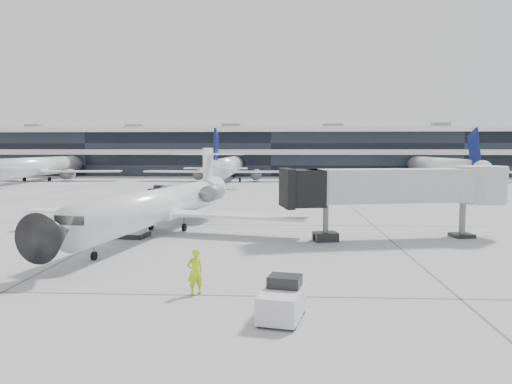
# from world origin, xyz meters

# --- Properties ---
(ground) EXTENTS (220.00, 220.00, 0.00)m
(ground) POSITION_xyz_m (0.00, 0.00, 0.00)
(ground) COLOR gray
(ground) RESTS_ON ground
(terminal) EXTENTS (170.00, 22.00, 10.00)m
(terminal) POSITION_xyz_m (0.00, 82.00, 5.00)
(terminal) COLOR black
(terminal) RESTS_ON ground
(bg_jet_left) EXTENTS (32.00, 40.00, 9.60)m
(bg_jet_left) POSITION_xyz_m (-45.00, 55.00, 0.00)
(bg_jet_left) COLOR white
(bg_jet_left) RESTS_ON ground
(bg_jet_center) EXTENTS (32.00, 40.00, 9.60)m
(bg_jet_center) POSITION_xyz_m (-8.00, 55.00, 0.00)
(bg_jet_center) COLOR white
(bg_jet_center) RESTS_ON ground
(bg_jet_right) EXTENTS (32.00, 40.00, 9.60)m
(bg_jet_right) POSITION_xyz_m (32.00, 55.00, 0.00)
(bg_jet_right) COLOR white
(bg_jet_right) RESTS_ON ground
(regional_jet) EXTENTS (22.19, 27.67, 6.41)m
(regional_jet) POSITION_xyz_m (-6.64, -4.15, 2.19)
(regional_jet) COLOR white
(regional_jet) RESTS_ON ground
(jet_bridge) EXTENTS (15.87, 5.95, 5.11)m
(jet_bridge) POSITION_xyz_m (11.09, -5.76, 3.73)
(jet_bridge) COLOR #B7B9BC
(jet_bridge) RESTS_ON ground
(ramp_worker) EXTENTS (0.89, 0.83, 2.04)m
(ramp_worker) POSITION_xyz_m (-1.36, -19.87, 1.02)
(ramp_worker) COLOR #B7E418
(ramp_worker) RESTS_ON ground
(baggage_tug) EXTENTS (1.92, 2.68, 1.54)m
(baggage_tug) POSITION_xyz_m (2.43, -22.84, 0.69)
(baggage_tug) COLOR silver
(baggage_tug) RESTS_ON ground
(cargo_uld) EXTENTS (2.65, 2.11, 1.97)m
(cargo_uld) POSITION_xyz_m (-8.42, -6.23, 0.99)
(cargo_uld) COLOR black
(cargo_uld) RESTS_ON ground
(traffic_cone) EXTENTS (0.43, 0.43, 0.50)m
(traffic_cone) POSITION_xyz_m (-7.85, 12.90, 0.24)
(traffic_cone) COLOR #E0400B
(traffic_cone) RESTS_ON ground
(far_tug) EXTENTS (1.94, 2.47, 1.38)m
(far_tug) POSITION_xyz_m (-14.45, 25.27, 0.62)
(far_tug) COLOR black
(far_tug) RESTS_ON ground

